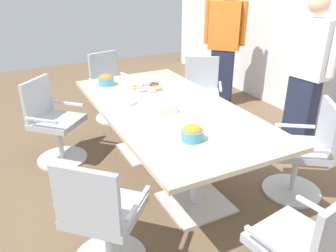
# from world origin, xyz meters

# --- Properties ---
(ground_plane) EXTENTS (10.00, 10.00, 0.01)m
(ground_plane) POSITION_xyz_m (0.00, 0.00, -0.01)
(ground_plane) COLOR brown
(conference_table) EXTENTS (2.40, 1.20, 0.75)m
(conference_table) POSITION_xyz_m (0.00, 0.00, 0.63)
(conference_table) COLOR #CCB793
(conference_table) RESTS_ON ground
(office_chair_0) EXTENTS (0.66, 0.66, 0.91)m
(office_chair_0) POSITION_xyz_m (-1.70, -0.03, 0.41)
(office_chair_0) COLOR silver
(office_chair_0) RESTS_ON ground
(office_chair_1) EXTENTS (0.76, 0.76, 0.91)m
(office_chair_1) POSITION_xyz_m (-0.84, -0.96, 0.41)
(office_chair_1) COLOR silver
(office_chair_1) RESTS_ON ground
(office_chair_2) EXTENTS (0.76, 0.76, 0.91)m
(office_chair_2) POSITION_xyz_m (0.89, -0.94, 0.41)
(office_chair_2) COLOR silver
(office_chair_2) RESTS_ON ground
(office_chair_4) EXTENTS (0.75, 0.75, 0.91)m
(office_chair_4) POSITION_xyz_m (0.83, 0.96, 0.41)
(office_chair_4) COLOR silver
(office_chair_4) RESTS_ON ground
(office_chair_5) EXTENTS (0.75, 0.75, 0.91)m
(office_chair_5) POSITION_xyz_m (-0.89, 0.93, 0.41)
(office_chair_5) COLOR silver
(office_chair_5) RESTS_ON ground
(person_standing_0) EXTENTS (0.49, 0.48, 1.80)m
(person_standing_0) POSITION_xyz_m (-1.45, 1.65, 0.95)
(person_standing_0) COLOR #232842
(person_standing_0) RESTS_ON ground
(person_standing_1) EXTENTS (0.62, 0.28, 1.72)m
(person_standing_1) POSITION_xyz_m (0.04, 1.74, 0.89)
(person_standing_1) COLOR #232842
(person_standing_1) RESTS_ON ground
(snack_bowl_pretzels) EXTENTS (0.18, 0.18, 0.12)m
(snack_bowl_pretzels) POSITION_xyz_m (-0.91, -0.32, 0.81)
(snack_bowl_pretzels) COLOR #4C9EC6
(snack_bowl_pretzels) RESTS_ON conference_table
(snack_bowl_chips_orange) EXTENTS (0.17, 0.17, 0.12)m
(snack_bowl_chips_orange) POSITION_xyz_m (0.69, -0.14, 0.81)
(snack_bowl_chips_orange) COLOR #4C9EC6
(snack_bowl_chips_orange) RESTS_ON conference_table
(donut_platter) EXTENTS (0.33, 0.33, 0.04)m
(donut_platter) POSITION_xyz_m (-0.57, 0.03, 0.77)
(donut_platter) COLOR white
(donut_platter) RESTS_ON conference_table
(plate_stack) EXTENTS (0.19, 0.19, 0.03)m
(plate_stack) POSITION_xyz_m (-0.26, -0.33, 0.77)
(plate_stack) COLOR white
(plate_stack) RESTS_ON conference_table
(napkin_pile) EXTENTS (0.18, 0.18, 0.06)m
(napkin_pile) POSITION_xyz_m (0.09, -0.08, 0.78)
(napkin_pile) COLOR white
(napkin_pile) RESTS_ON conference_table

